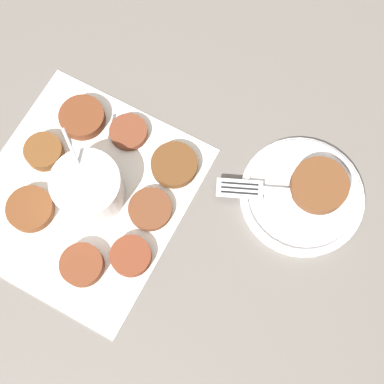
# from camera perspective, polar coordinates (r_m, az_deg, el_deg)

# --- Properties ---
(ground_plane) EXTENTS (4.00, 4.00, 0.00)m
(ground_plane) POSITION_cam_1_polar(r_m,az_deg,el_deg) (0.82, -11.35, -2.64)
(ground_plane) COLOR #605B56
(napkin) EXTENTS (0.34, 0.32, 0.00)m
(napkin) POSITION_cam_1_polar(r_m,az_deg,el_deg) (0.83, -11.55, -0.27)
(napkin) COLOR white
(napkin) RESTS_ON ground_plane
(sauce_bowl) EXTENTS (0.11, 0.10, 0.11)m
(sauce_bowl) POSITION_cam_1_polar(r_m,az_deg,el_deg) (0.80, -11.01, 0.35)
(sauce_bowl) COLOR silver
(sauce_bowl) RESTS_ON napkin
(fritter_0) EXTENTS (0.07, 0.07, 0.02)m
(fritter_0) POSITION_cam_1_polar(r_m,az_deg,el_deg) (0.86, -11.63, 7.79)
(fritter_0) COLOR brown
(fritter_0) RESTS_ON napkin
(fritter_1) EXTENTS (0.06, 0.06, 0.02)m
(fritter_1) POSITION_cam_1_polar(r_m,az_deg,el_deg) (0.79, -11.66, -7.64)
(fritter_1) COLOR brown
(fritter_1) RESTS_ON napkin
(fritter_2) EXTENTS (0.07, 0.07, 0.02)m
(fritter_2) POSITION_cam_1_polar(r_m,az_deg,el_deg) (0.83, -16.87, -1.75)
(fritter_2) COLOR brown
(fritter_2) RESTS_ON napkin
(fritter_3) EXTENTS (0.06, 0.06, 0.02)m
(fritter_3) POSITION_cam_1_polar(r_m,az_deg,el_deg) (0.78, -6.54, -6.81)
(fritter_3) COLOR brown
(fritter_3) RESTS_ON napkin
(fritter_4) EXTENTS (0.07, 0.07, 0.01)m
(fritter_4) POSITION_cam_1_polar(r_m,az_deg,el_deg) (0.80, -4.49, -1.85)
(fritter_4) COLOR brown
(fritter_4) RESTS_ON napkin
(fritter_5) EXTENTS (0.07, 0.07, 0.02)m
(fritter_5) POSITION_cam_1_polar(r_m,az_deg,el_deg) (0.82, -1.90, 2.90)
(fritter_5) COLOR #58341A
(fritter_5) RESTS_ON napkin
(fritter_6) EXTENTS (0.06, 0.06, 0.02)m
(fritter_6) POSITION_cam_1_polar(r_m,az_deg,el_deg) (0.85, -15.51, 4.17)
(fritter_6) COLOR brown
(fritter_6) RESTS_ON napkin
(fritter_7) EXTENTS (0.06, 0.06, 0.01)m
(fritter_7) POSITION_cam_1_polar(r_m,az_deg,el_deg) (0.84, -6.76, 6.36)
(fritter_7) COLOR brown
(fritter_7) RESTS_ON napkin
(serving_plate) EXTENTS (0.19, 0.19, 0.02)m
(serving_plate) POSITION_cam_1_polar(r_m,az_deg,el_deg) (0.82, 11.65, -0.36)
(serving_plate) COLOR silver
(serving_plate) RESTS_ON ground_plane
(fritter_on_plate) EXTENTS (0.09, 0.09, 0.02)m
(fritter_on_plate) POSITION_cam_1_polar(r_m,az_deg,el_deg) (0.81, 13.42, 0.68)
(fritter_on_plate) COLOR brown
(fritter_on_plate) RESTS_ON serving_plate
(fork) EXTENTS (0.08, 0.18, 0.00)m
(fork) POSITION_cam_1_polar(r_m,az_deg,el_deg) (0.80, 7.65, 0.17)
(fork) COLOR silver
(fork) RESTS_ON serving_plate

